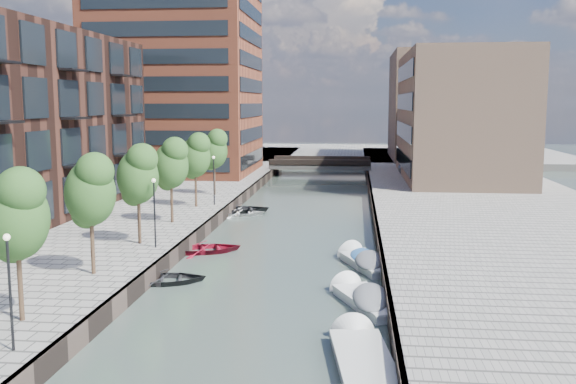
% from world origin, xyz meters
% --- Properties ---
extents(water, '(300.00, 300.00, 0.00)m').
position_xyz_m(water, '(0.00, 40.00, 0.00)').
color(water, '#38473F').
rests_on(water, ground).
extents(quay_right, '(20.00, 140.00, 1.00)m').
position_xyz_m(quay_right, '(16.00, 40.00, 0.50)').
color(quay_right, gray).
rests_on(quay_right, ground).
extents(quay_wall_left, '(0.25, 140.00, 1.00)m').
position_xyz_m(quay_wall_left, '(-6.10, 40.00, 0.50)').
color(quay_wall_left, '#332823').
rests_on(quay_wall_left, ground).
extents(quay_wall_right, '(0.25, 140.00, 1.00)m').
position_xyz_m(quay_wall_right, '(6.10, 40.00, 0.50)').
color(quay_wall_right, '#332823').
rests_on(quay_wall_right, ground).
extents(far_closure, '(80.00, 40.00, 1.00)m').
position_xyz_m(far_closure, '(0.00, 100.00, 0.50)').
color(far_closure, gray).
rests_on(far_closure, ground).
extents(tower, '(18.00, 18.00, 30.00)m').
position_xyz_m(tower, '(-17.00, 65.00, 16.00)').
color(tower, brown).
rests_on(tower, quay_left).
extents(tan_block_near, '(12.00, 25.00, 14.00)m').
position_xyz_m(tan_block_near, '(16.00, 62.00, 8.00)').
color(tan_block_near, '#A07B62').
rests_on(tan_block_near, quay_right).
extents(tan_block_far, '(12.00, 20.00, 16.00)m').
position_xyz_m(tan_block_far, '(16.00, 88.00, 9.00)').
color(tan_block_far, '#A07B62').
rests_on(tan_block_far, quay_right).
extents(bridge, '(13.00, 6.00, 1.30)m').
position_xyz_m(bridge, '(0.00, 72.00, 1.39)').
color(bridge, gray).
rests_on(bridge, ground).
extents(tree_1, '(2.50, 2.50, 5.95)m').
position_xyz_m(tree_1, '(-8.50, 11.00, 5.31)').
color(tree_1, '#382619').
rests_on(tree_1, quay_left).
extents(tree_2, '(2.50, 2.50, 5.95)m').
position_xyz_m(tree_2, '(-8.50, 18.00, 5.31)').
color(tree_2, '#382619').
rests_on(tree_2, quay_left).
extents(tree_3, '(2.50, 2.50, 5.95)m').
position_xyz_m(tree_3, '(-8.50, 25.00, 5.31)').
color(tree_3, '#382619').
rests_on(tree_3, quay_left).
extents(tree_4, '(2.50, 2.50, 5.95)m').
position_xyz_m(tree_4, '(-8.50, 32.00, 5.31)').
color(tree_4, '#382619').
rests_on(tree_4, quay_left).
extents(tree_5, '(2.50, 2.50, 5.95)m').
position_xyz_m(tree_5, '(-8.50, 39.00, 5.31)').
color(tree_5, '#382619').
rests_on(tree_5, quay_left).
extents(tree_6, '(2.50, 2.50, 5.95)m').
position_xyz_m(tree_6, '(-8.50, 46.00, 5.31)').
color(tree_6, '#382619').
rests_on(tree_6, quay_left).
extents(lamp_0, '(0.24, 0.24, 4.12)m').
position_xyz_m(lamp_0, '(-7.20, 8.00, 3.51)').
color(lamp_0, black).
rests_on(lamp_0, quay_left).
extents(lamp_1, '(0.24, 0.24, 4.12)m').
position_xyz_m(lamp_1, '(-7.20, 24.00, 3.51)').
color(lamp_1, black).
rests_on(lamp_1, quay_left).
extents(lamp_2, '(0.24, 0.24, 4.12)m').
position_xyz_m(lamp_2, '(-7.20, 40.00, 3.51)').
color(lamp_2, black).
rests_on(lamp_2, quay_left).
extents(sloop_1, '(4.84, 3.96, 0.88)m').
position_xyz_m(sloop_1, '(-5.40, 20.14, 0.00)').
color(sloop_1, '#242427').
rests_on(sloop_1, ground).
extents(sloop_2, '(5.25, 4.52, 0.91)m').
position_xyz_m(sloop_2, '(-4.86, 27.29, 0.00)').
color(sloop_2, maroon).
rests_on(sloop_2, ground).
extents(sloop_3, '(4.76, 3.92, 0.86)m').
position_xyz_m(sloop_3, '(-5.05, 40.79, 0.00)').
color(sloop_3, white).
rests_on(sloop_3, ground).
extents(sloop_4, '(5.57, 4.63, 1.00)m').
position_xyz_m(sloop_4, '(-5.25, 42.39, 0.00)').
color(sloop_4, '#232426').
rests_on(sloop_4, ground).
extents(motorboat_1, '(3.90, 5.70, 1.81)m').
position_xyz_m(motorboat_1, '(5.10, 17.64, 0.22)').
color(motorboat_1, white).
rests_on(motorboat_1, ground).
extents(motorboat_2, '(2.67, 5.84, 1.88)m').
position_xyz_m(motorboat_2, '(4.78, 10.92, 0.11)').
color(motorboat_2, silver).
rests_on(motorboat_2, ground).
extents(motorboat_3, '(2.65, 4.80, 1.52)m').
position_xyz_m(motorboat_3, '(4.86, 26.09, 0.18)').
color(motorboat_3, silver).
rests_on(motorboat_3, ground).
extents(motorboat_4, '(3.73, 5.66, 1.79)m').
position_xyz_m(motorboat_4, '(5.21, 24.85, 0.22)').
color(motorboat_4, silver).
rests_on(motorboat_4, ground).
extents(car, '(3.07, 4.61, 1.46)m').
position_xyz_m(car, '(11.11, 64.70, 1.73)').
color(car, '#A9ADAE').
rests_on(car, quay_right).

